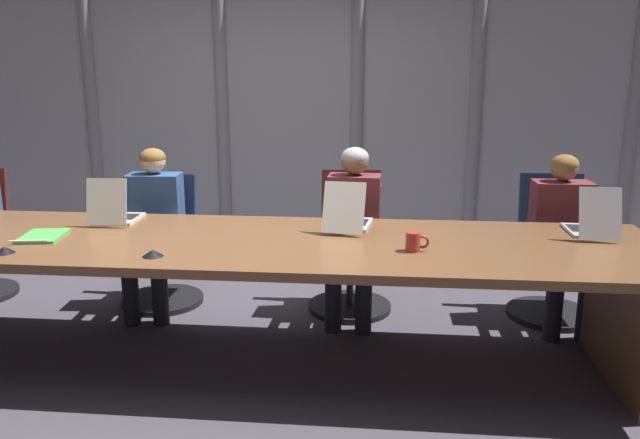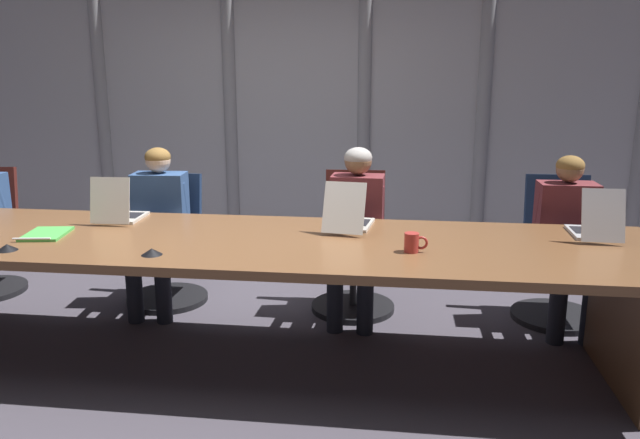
# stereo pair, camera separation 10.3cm
# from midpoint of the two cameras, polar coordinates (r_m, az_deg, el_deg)

# --- Properties ---
(ground_plane) EXTENTS (14.69, 14.69, 0.00)m
(ground_plane) POSITION_cam_midpoint_polar(r_m,az_deg,el_deg) (3.85, -9.68, -12.69)
(ground_plane) COLOR #47424C
(conference_table) EXTENTS (4.98, 1.15, 0.76)m
(conference_table) POSITION_cam_midpoint_polar(r_m,az_deg,el_deg) (3.62, -10.07, -3.70)
(conference_table) COLOR brown
(conference_table) RESTS_ON ground_plane
(curtain_backdrop) EXTENTS (7.35, 0.17, 2.64)m
(curtain_backdrop) POSITION_cam_midpoint_polar(r_m,az_deg,el_deg) (5.80, -4.04, 9.87)
(curtain_backdrop) COLOR #B2B2B7
(curtain_backdrop) RESTS_ON ground_plane
(laptop_left_mid) EXTENTS (0.26, 0.37, 0.30)m
(laptop_left_mid) POSITION_cam_midpoint_polar(r_m,az_deg,el_deg) (4.11, -19.06, 0.54)
(laptop_left_mid) COLOR beige
(laptop_left_mid) RESTS_ON conference_table
(laptop_center) EXTENTS (0.30, 0.47, 0.30)m
(laptop_center) POSITION_cam_midpoint_polar(r_m,az_deg,el_deg) (3.75, 1.82, 0.06)
(laptop_center) COLOR beige
(laptop_center) RESTS_ON conference_table
(laptop_right_mid) EXTENTS (0.24, 0.41, 0.30)m
(laptop_right_mid) POSITION_cam_midpoint_polar(r_m,az_deg,el_deg) (3.90, 23.06, -0.50)
(laptop_right_mid) COLOR #BCBCC1
(laptop_right_mid) RESTS_ON conference_table
(office_chair_left_mid) EXTENTS (0.60, 0.60, 0.94)m
(office_chair_left_mid) POSITION_cam_midpoint_polar(r_m,az_deg,el_deg) (4.76, -14.94, -3.18)
(office_chair_left_mid) COLOR navy
(office_chair_left_mid) RESTS_ON ground_plane
(office_chair_center) EXTENTS (0.60, 0.60, 0.99)m
(office_chair_center) POSITION_cam_midpoint_polar(r_m,az_deg,el_deg) (4.47, 2.15, -3.59)
(office_chair_center) COLOR #511E19
(office_chair_center) RESTS_ON ground_plane
(office_chair_right_mid) EXTENTS (0.60, 0.60, 0.98)m
(office_chair_right_mid) POSITION_cam_midpoint_polar(r_m,az_deg,el_deg) (4.62, 20.05, -3.89)
(office_chair_right_mid) COLOR navy
(office_chair_right_mid) RESTS_ON ground_plane
(person_left_mid) EXTENTS (0.41, 0.57, 1.16)m
(person_left_mid) POSITION_cam_midpoint_polar(r_m,az_deg,el_deg) (4.53, -15.81, -0.12)
(person_left_mid) COLOR #335184
(person_left_mid) RESTS_ON ground_plane
(person_center) EXTENTS (0.38, 0.56, 1.18)m
(person_center) POSITION_cam_midpoint_polar(r_m,az_deg,el_deg) (4.23, 2.36, -0.35)
(person_center) COLOR brown
(person_center) RESTS_ON ground_plane
(person_right_mid) EXTENTS (0.39, 0.55, 1.15)m
(person_right_mid) POSITION_cam_midpoint_polar(r_m,az_deg,el_deg) (4.39, 20.90, -1.01)
(person_right_mid) COLOR brown
(person_right_mid) RESTS_ON ground_plane
(coffee_mug_near) EXTENTS (0.13, 0.08, 0.10)m
(coffee_mug_near) POSITION_cam_midpoint_polar(r_m,az_deg,el_deg) (3.30, 7.78, -2.06)
(coffee_mug_near) COLOR #B2332D
(coffee_mug_near) RESTS_ON conference_table
(conference_mic_left_side) EXTENTS (0.11, 0.11, 0.03)m
(conference_mic_left_side) POSITION_cam_midpoint_polar(r_m,az_deg,el_deg) (3.67, -27.88, -2.50)
(conference_mic_left_side) COLOR black
(conference_mic_left_side) RESTS_ON conference_table
(conference_mic_middle) EXTENTS (0.11, 0.11, 0.03)m
(conference_mic_middle) POSITION_cam_midpoint_polar(r_m,az_deg,el_deg) (3.32, -16.07, -3.01)
(conference_mic_middle) COLOR black
(conference_mic_middle) RESTS_ON conference_table
(spiral_notepad) EXTENTS (0.26, 0.34, 0.03)m
(spiral_notepad) POSITION_cam_midpoint_polar(r_m,az_deg,el_deg) (3.91, -24.95, -1.41)
(spiral_notepad) COLOR #4CB74C
(spiral_notepad) RESTS_ON conference_table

